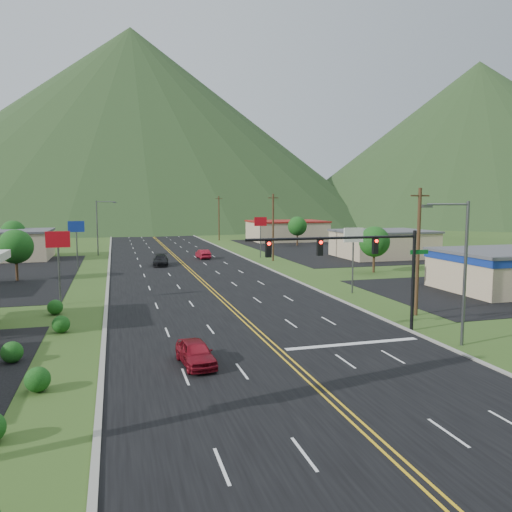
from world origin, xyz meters
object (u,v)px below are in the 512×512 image
object	(u,v)px
car_dark_mid	(161,261)
streetlight_west	(99,224)
streetlight_east	(461,263)
car_red_far	(203,254)
car_red_near	(196,353)
traffic_signal	(361,256)

from	to	relation	value
car_dark_mid	streetlight_west	bearing A→B (deg)	124.12
streetlight_east	car_red_far	size ratio (longest dim) A/B	2.09
streetlight_west	car_red_near	size ratio (longest dim) A/B	2.22
streetlight_west	car_red_near	bearing A→B (deg)	-83.76
car_red_far	car_dark_mid	bearing A→B (deg)	38.54
car_dark_mid	car_red_far	size ratio (longest dim) A/B	1.16
car_dark_mid	car_red_near	bearing A→B (deg)	-86.14
car_red_far	streetlight_east	bearing A→B (deg)	93.88
streetlight_east	car_dark_mid	size ratio (longest dim) A/B	1.80
traffic_signal	streetlight_east	distance (m)	6.17
traffic_signal	car_red_near	distance (m)	12.99
traffic_signal	car_red_far	world-z (taller)	traffic_signal
streetlight_west	car_red_far	size ratio (longest dim) A/B	2.09
streetlight_west	car_dark_mid	bearing A→B (deg)	-62.34
car_red_far	car_red_near	bearing A→B (deg)	75.32
streetlight_east	car_dark_mid	bearing A→B (deg)	108.18
traffic_signal	car_red_far	xyz separation A→B (m)	(-2.64, 46.45, -4.62)
streetlight_east	streetlight_west	xyz separation A→B (m)	(-22.86, 60.00, 0.00)
car_red_near	car_dark_mid	xyz separation A→B (m)	(1.96, 43.18, 0.04)
car_red_near	streetlight_west	bearing A→B (deg)	90.46
traffic_signal	streetlight_west	xyz separation A→B (m)	(-18.16, 56.00, -0.15)
traffic_signal	car_dark_mid	distance (m)	41.30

